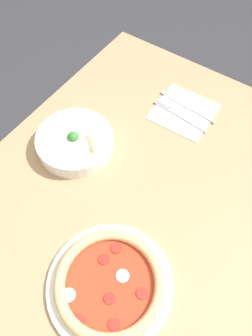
# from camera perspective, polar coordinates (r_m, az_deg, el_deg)

# --- Properties ---
(ground_plane) EXTENTS (8.00, 8.00, 0.00)m
(ground_plane) POSITION_cam_1_polar(r_m,az_deg,el_deg) (1.57, -0.49, -21.64)
(ground_plane) COLOR #333338
(dining_table) EXTENTS (1.37, 0.94, 0.76)m
(dining_table) POSITION_cam_1_polar(r_m,az_deg,el_deg) (0.93, -0.80, -14.21)
(dining_table) COLOR tan
(dining_table) RESTS_ON ground_plane
(pizza) EXTENTS (0.29, 0.29, 0.04)m
(pizza) POSITION_cam_1_polar(r_m,az_deg,el_deg) (0.79, -2.84, -19.45)
(pizza) COLOR white
(pizza) RESTS_ON dining_table
(bowl) EXTENTS (0.22, 0.22, 0.07)m
(bowl) POSITION_cam_1_polar(r_m,az_deg,el_deg) (0.96, -8.90, 4.62)
(bowl) COLOR white
(bowl) RESTS_ON dining_table
(napkin) EXTENTS (0.19, 0.19, 0.00)m
(napkin) POSITION_cam_1_polar(r_m,az_deg,el_deg) (1.07, 10.05, 9.64)
(napkin) COLOR white
(napkin) RESTS_ON dining_table
(fork) EXTENTS (0.03, 0.20, 0.00)m
(fork) POSITION_cam_1_polar(r_m,az_deg,el_deg) (1.05, 9.47, 8.85)
(fork) COLOR silver
(fork) RESTS_ON napkin
(knife) EXTENTS (0.03, 0.21, 0.01)m
(knife) POSITION_cam_1_polar(r_m,az_deg,el_deg) (1.08, 11.05, 10.23)
(knife) COLOR silver
(knife) RESTS_ON napkin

